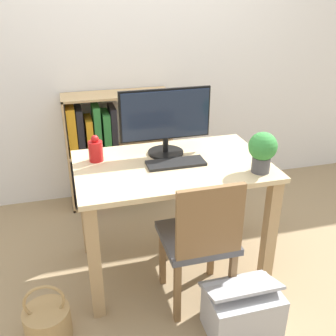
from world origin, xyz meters
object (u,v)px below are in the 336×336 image
object	(u,v)px
vase	(96,150)
storage_box	(242,310)
keyboard	(176,163)
monitor	(166,118)
bookshelf	(101,153)
chair	(201,238)
basket	(48,322)
potted_plant	(262,150)

from	to	relation	value
vase	storage_box	bearing A→B (deg)	-50.89
keyboard	storage_box	distance (m)	0.91
keyboard	storage_box	xyz separation A→B (m)	(0.20, -0.62, -0.63)
monitor	bookshelf	xyz separation A→B (m)	(-0.34, 0.83, -0.53)
storage_box	keyboard	bearing A→B (deg)	107.72
bookshelf	storage_box	bearing A→B (deg)	-71.20
monitor	keyboard	size ratio (longest dim) A/B	1.62
chair	storage_box	distance (m)	0.44
keyboard	storage_box	bearing A→B (deg)	-72.28
monitor	basket	bearing A→B (deg)	-145.37
vase	basket	xyz separation A→B (m)	(-0.37, -0.56, -0.73)
vase	basket	distance (m)	1.00
potted_plant	chair	xyz separation A→B (m)	(-0.40, -0.14, -0.43)
monitor	chair	bearing A→B (deg)	-84.52
keyboard	basket	distance (m)	1.13
keyboard	potted_plant	world-z (taller)	potted_plant
keyboard	chair	distance (m)	0.47
basket	storage_box	size ratio (longest dim) A/B	0.88
keyboard	potted_plant	xyz separation A→B (m)	(0.44, -0.22, 0.13)
chair	storage_box	xyz separation A→B (m)	(0.16, -0.26, -0.33)
potted_plant	bookshelf	size ratio (longest dim) A/B	0.25
basket	vase	bearing A→B (deg)	56.71
monitor	keyboard	distance (m)	0.29
keyboard	chair	size ratio (longest dim) A/B	0.42
potted_plant	vase	bearing A→B (deg)	155.62
vase	basket	world-z (taller)	vase
monitor	keyboard	world-z (taller)	monitor
keyboard	potted_plant	size ratio (longest dim) A/B	1.48
potted_plant	keyboard	bearing A→B (deg)	152.96
basket	storage_box	distance (m)	1.05
potted_plant	storage_box	xyz separation A→B (m)	(-0.24, -0.40, -0.76)
chair	bookshelf	xyz separation A→B (m)	(-0.39, 1.37, -0.01)
potted_plant	storage_box	distance (m)	0.89
bookshelf	vase	bearing A→B (deg)	-96.82
chair	bookshelf	distance (m)	1.42
chair	bookshelf	size ratio (longest dim) A/B	0.89
vase	storage_box	world-z (taller)	vase
vase	potted_plant	world-z (taller)	potted_plant
vase	storage_box	size ratio (longest dim) A/B	0.42
vase	storage_box	xyz separation A→B (m)	(0.65, -0.80, -0.69)
keyboard	basket	size ratio (longest dim) A/B	1.01
keyboard	vase	distance (m)	0.49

